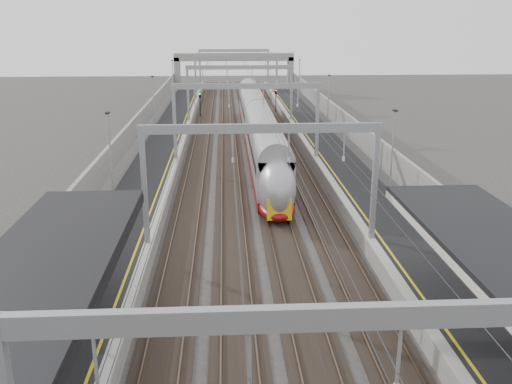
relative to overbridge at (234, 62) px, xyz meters
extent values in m
cube|color=black|center=(-8.00, -55.00, -4.81)|extent=(4.00, 120.00, 1.00)
cube|color=black|center=(8.00, -55.00, -4.81)|extent=(4.00, 120.00, 1.00)
cube|color=black|center=(-4.50, -55.00, -5.27)|extent=(2.40, 140.00, 0.08)
cube|color=brown|center=(-5.22, -55.00, -5.18)|extent=(0.07, 140.00, 0.14)
cube|color=brown|center=(-3.78, -55.00, -5.18)|extent=(0.07, 140.00, 0.14)
cube|color=black|center=(-1.50, -55.00, -5.27)|extent=(2.40, 140.00, 0.08)
cube|color=brown|center=(-2.22, -55.00, -5.18)|extent=(0.07, 140.00, 0.14)
cube|color=brown|center=(-0.78, -55.00, -5.18)|extent=(0.07, 140.00, 0.14)
cube|color=black|center=(1.50, -55.00, -5.27)|extent=(2.40, 140.00, 0.08)
cube|color=brown|center=(0.78, -55.00, -5.18)|extent=(0.07, 140.00, 0.14)
cube|color=brown|center=(2.22, -55.00, -5.18)|extent=(0.07, 140.00, 0.14)
cube|color=black|center=(4.50, -55.00, -5.27)|extent=(2.40, 140.00, 0.08)
cube|color=brown|center=(3.78, -55.00, -5.18)|extent=(0.07, 140.00, 0.14)
cube|color=brown|center=(5.22, -55.00, -5.18)|extent=(0.07, 140.00, 0.14)
cube|color=gray|center=(0.00, -98.00, 2.04)|extent=(13.00, 0.25, 0.50)
cube|color=gray|center=(-6.30, -78.00, -1.01)|extent=(0.28, 0.28, 6.60)
cube|color=gray|center=(6.30, -78.00, -1.01)|extent=(0.28, 0.28, 6.60)
cube|color=gray|center=(0.00, -78.00, 2.04)|extent=(13.00, 0.25, 0.50)
cube|color=gray|center=(-6.30, -58.00, -1.01)|extent=(0.28, 0.28, 6.60)
cube|color=gray|center=(6.30, -58.00, -1.01)|extent=(0.28, 0.28, 6.60)
cube|color=gray|center=(0.00, -58.00, 2.04)|extent=(13.00, 0.25, 0.50)
cube|color=gray|center=(-6.30, -38.00, -1.01)|extent=(0.28, 0.28, 6.60)
cube|color=gray|center=(6.30, -38.00, -1.01)|extent=(0.28, 0.28, 6.60)
cube|color=gray|center=(0.00, -38.00, 2.04)|extent=(13.00, 0.25, 0.50)
cube|color=gray|center=(-6.30, -18.00, -1.01)|extent=(0.28, 0.28, 6.60)
cube|color=gray|center=(6.30, -18.00, -1.01)|extent=(0.28, 0.28, 6.60)
cube|color=gray|center=(0.00, -18.00, 2.04)|extent=(13.00, 0.25, 0.50)
cube|color=gray|center=(-6.30, 0.00, -1.01)|extent=(0.28, 0.28, 6.60)
cube|color=gray|center=(6.30, 0.00, -1.01)|extent=(0.28, 0.28, 6.60)
cube|color=gray|center=(0.00, 0.00, 2.04)|extent=(13.00, 0.25, 0.50)
cylinder|color=#262628|center=(-4.50, -50.00, 0.19)|extent=(0.03, 140.00, 0.03)
cylinder|color=#262628|center=(-1.50, -50.00, 0.19)|extent=(0.03, 140.00, 0.03)
cylinder|color=#262628|center=(1.50, -50.00, 0.19)|extent=(0.03, 140.00, 0.03)
cylinder|color=#262628|center=(4.50, -50.00, 0.19)|extent=(0.03, 140.00, 0.03)
cylinder|color=black|center=(-9.70, -86.00, -2.31)|extent=(0.20, 0.20, 4.00)
cylinder|color=black|center=(9.70, -86.00, -2.31)|extent=(0.20, 0.20, 4.00)
cube|color=gray|center=(0.00, 0.00, 0.89)|extent=(22.00, 2.20, 1.40)
cube|color=gray|center=(-10.50, 0.00, -2.21)|extent=(1.00, 2.20, 6.20)
cube|color=gray|center=(10.50, 0.00, -2.21)|extent=(1.00, 2.20, 6.20)
cube|color=gray|center=(-11.20, -55.00, -3.71)|extent=(0.30, 120.00, 3.20)
cube|color=gray|center=(11.20, -55.00, -3.71)|extent=(0.30, 120.00, 3.20)
cube|color=maroon|center=(1.50, -60.41, -4.73)|extent=(2.55, 21.68, 0.75)
cube|color=#99989E|center=(1.50, -60.41, -2.94)|extent=(2.55, 21.68, 2.83)
cube|color=black|center=(1.50, -68.00, -5.04)|extent=(1.89, 2.26, 0.47)
cube|color=maroon|center=(1.50, -38.35, -4.73)|extent=(2.55, 21.68, 0.75)
cube|color=#99989E|center=(1.50, -38.35, -2.94)|extent=(2.55, 21.68, 2.83)
cube|color=black|center=(1.50, -45.94, -5.04)|extent=(1.89, 2.26, 0.47)
ellipsoid|color=#99989E|center=(1.50, -71.44, -3.22)|extent=(2.55, 4.90, 3.96)
cube|color=yellow|center=(1.50, -73.47, -4.07)|extent=(1.60, 0.12, 1.41)
cube|color=black|center=(1.50, -73.04, -2.66)|extent=(1.51, 0.55, 0.89)
cylinder|color=black|center=(-5.20, -30.09, -3.81)|extent=(0.12, 0.12, 3.00)
cube|color=black|center=(-5.20, -30.09, -2.21)|extent=(0.32, 0.22, 0.75)
sphere|color=#0CE526|center=(-5.20, -30.22, -2.06)|extent=(0.16, 0.16, 0.16)
cylinder|color=black|center=(3.20, -29.15, -3.81)|extent=(0.12, 0.12, 3.00)
cube|color=black|center=(3.20, -29.15, -2.21)|extent=(0.32, 0.22, 0.75)
sphere|color=red|center=(3.20, -29.28, -2.06)|extent=(0.16, 0.16, 0.16)
cylinder|color=black|center=(5.40, -26.95, -3.81)|extent=(0.12, 0.12, 3.00)
cube|color=black|center=(5.40, -26.95, -2.21)|extent=(0.32, 0.22, 0.75)
sphere|color=red|center=(5.40, -27.08, -2.06)|extent=(0.16, 0.16, 0.16)
camera|label=1|loc=(-1.92, -107.78, 7.59)|focal=40.00mm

